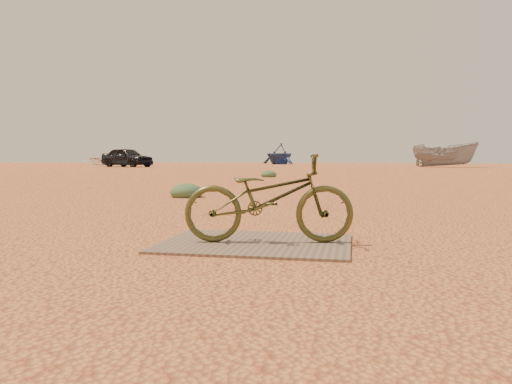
% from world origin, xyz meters
% --- Properties ---
extents(ground, '(120.00, 120.00, 0.00)m').
position_xyz_m(ground, '(0.00, 0.00, 0.00)').
color(ground, '#D58247').
rests_on(ground, ground).
extents(plywood_board, '(1.62, 1.23, 0.02)m').
position_xyz_m(plywood_board, '(-0.15, 0.06, 0.01)').
color(plywood_board, brown).
rests_on(plywood_board, ground).
extents(bicycle, '(1.52, 0.76, 0.76)m').
position_xyz_m(bicycle, '(-0.04, 0.08, 0.40)').
color(bicycle, '#484820').
rests_on(bicycle, plywood_board).
extents(car, '(4.74, 3.24, 1.50)m').
position_xyz_m(car, '(-16.67, 32.01, 0.75)').
color(car, black).
rests_on(car, ground).
extents(boat_near_left, '(6.00, 6.67, 1.14)m').
position_xyz_m(boat_near_left, '(-24.33, 42.37, 0.57)').
color(boat_near_left, silver).
rests_on(boat_near_left, ground).
extents(boat_far_left, '(5.36, 5.60, 2.29)m').
position_xyz_m(boat_far_left, '(-7.21, 48.90, 1.14)').
color(boat_far_left, navy).
rests_on(boat_far_left, ground).
extents(boat_mid_right, '(5.13, 3.62, 1.86)m').
position_xyz_m(boat_mid_right, '(7.29, 35.32, 0.93)').
color(boat_mid_right, gray).
rests_on(boat_mid_right, ground).
extents(kale_a, '(0.62, 0.62, 0.34)m').
position_xyz_m(kale_a, '(-2.43, 4.84, 0.00)').
color(kale_a, '#4E6D47').
rests_on(kale_a, ground).
extents(kale_c, '(0.60, 0.60, 0.33)m').
position_xyz_m(kale_c, '(-2.51, 14.57, 0.00)').
color(kale_c, '#4E6D47').
rests_on(kale_c, ground).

